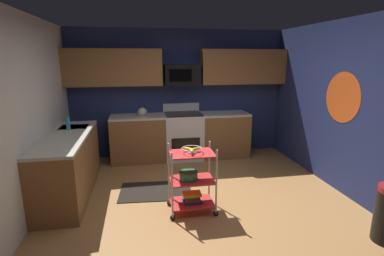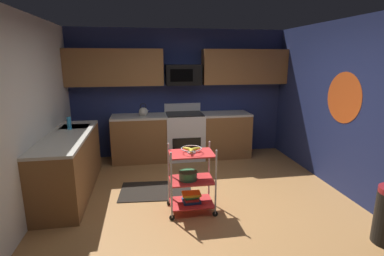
# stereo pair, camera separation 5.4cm
# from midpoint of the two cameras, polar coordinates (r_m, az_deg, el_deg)

# --- Properties ---
(floor) EXTENTS (4.40, 4.80, 0.04)m
(floor) POSITION_cam_midpoint_polar(r_m,az_deg,el_deg) (4.26, 1.72, -15.29)
(floor) COLOR #A87542
(floor) RESTS_ON ground
(wall_back) EXTENTS (4.52, 0.06, 2.60)m
(wall_back) POSITION_cam_midpoint_polar(r_m,az_deg,el_deg) (6.17, -2.88, 6.71)
(wall_back) COLOR navy
(wall_back) RESTS_ON ground
(wall_left) EXTENTS (0.06, 4.80, 2.60)m
(wall_left) POSITION_cam_midpoint_polar(r_m,az_deg,el_deg) (3.99, -31.24, 0.95)
(wall_left) COLOR silver
(wall_left) RESTS_ON ground
(wall_right) EXTENTS (0.06, 4.80, 2.60)m
(wall_right) POSITION_cam_midpoint_polar(r_m,az_deg,el_deg) (4.79, 28.98, 3.02)
(wall_right) COLOR navy
(wall_right) RESTS_ON ground
(wall_flower_decal) EXTENTS (0.00, 0.77, 0.77)m
(wall_flower_decal) POSITION_cam_midpoint_polar(r_m,az_deg,el_deg) (4.96, 26.95, 5.31)
(wall_flower_decal) COLOR #E5591E
(counter_run) EXTENTS (3.60, 2.63, 0.92)m
(counter_run) POSITION_cam_midpoint_polar(r_m,az_deg,el_deg) (5.43, -10.07, -3.49)
(counter_run) COLOR brown
(counter_run) RESTS_ON ground
(oven_range) EXTENTS (0.76, 0.65, 1.10)m
(oven_range) POSITION_cam_midpoint_polar(r_m,az_deg,el_deg) (6.02, -1.95, -1.44)
(oven_range) COLOR white
(oven_range) RESTS_ON ground
(upper_cabinets) EXTENTS (4.40, 0.33, 0.70)m
(upper_cabinets) POSITION_cam_midpoint_polar(r_m,az_deg,el_deg) (5.94, -2.80, 11.76)
(upper_cabinets) COLOR brown
(microwave) EXTENTS (0.70, 0.39, 0.40)m
(microwave) POSITION_cam_midpoint_polar(r_m,az_deg,el_deg) (5.93, -2.20, 10.31)
(microwave) COLOR black
(rolling_cart) EXTENTS (0.64, 0.42, 0.91)m
(rolling_cart) POSITION_cam_midpoint_polar(r_m,az_deg,el_deg) (3.95, -0.43, -10.03)
(rolling_cart) COLOR silver
(rolling_cart) RESTS_ON ground
(fruit_bowl) EXTENTS (0.27, 0.27, 0.07)m
(fruit_bowl) POSITION_cam_midpoint_polar(r_m,az_deg,el_deg) (3.80, -0.44, -4.19)
(fruit_bowl) COLOR silver
(fruit_bowl) RESTS_ON rolling_cart
(mixing_bowl_large) EXTENTS (0.25, 0.25, 0.11)m
(mixing_bowl_large) POSITION_cam_midpoint_polar(r_m,az_deg,el_deg) (3.92, -1.08, -9.20)
(mixing_bowl_large) COLOR #387F4C
(mixing_bowl_large) RESTS_ON rolling_cart
(book_stack) EXTENTS (0.25, 0.20, 0.13)m
(book_stack) POSITION_cam_midpoint_polar(r_m,az_deg,el_deg) (4.06, -0.42, -13.38)
(book_stack) COLOR #1E4C8C
(book_stack) RESTS_ON rolling_cart
(kettle) EXTENTS (0.21, 0.18, 0.26)m
(kettle) POSITION_cam_midpoint_polar(r_m,az_deg,el_deg) (5.84, -9.91, 3.12)
(kettle) COLOR beige
(kettle) RESTS_ON counter_run
(dish_soap_bottle) EXTENTS (0.06, 0.06, 0.20)m
(dish_soap_bottle) POSITION_cam_midpoint_polar(r_m,az_deg,el_deg) (5.04, -23.26, 0.81)
(dish_soap_bottle) COLOR #2D8CBF
(dish_soap_bottle) RESTS_ON counter_run
(floor_rug) EXTENTS (1.15, 0.78, 0.01)m
(floor_rug) POSITION_cam_midpoint_polar(r_m,az_deg,el_deg) (4.72, -7.41, -12.05)
(floor_rug) COLOR black
(floor_rug) RESTS_ON ground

